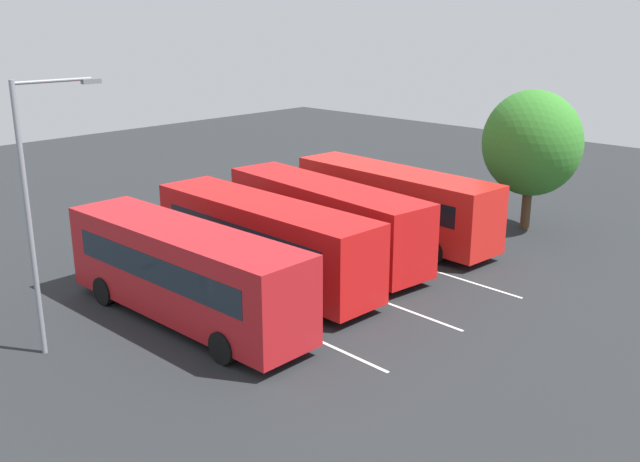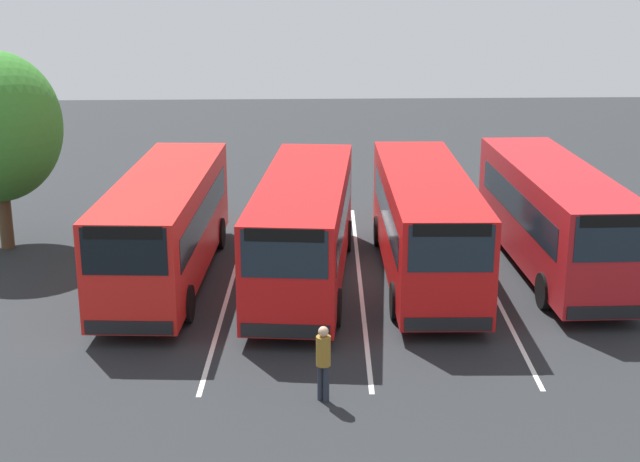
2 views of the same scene
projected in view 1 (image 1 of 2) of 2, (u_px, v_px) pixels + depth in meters
name	position (u px, v px, depth m)	size (l,w,h in m)	color
ground_plane	(302.00, 271.00, 28.35)	(73.29, 73.29, 0.00)	#232628
bus_far_left	(393.00, 202.00, 31.82)	(10.29, 3.03, 3.19)	red
bus_center_left	(325.00, 218.00, 29.26)	(10.35, 3.47, 3.19)	red
bus_center_right	(264.00, 239.00, 26.55)	(10.22, 2.74, 3.19)	red
bus_far_right	(184.00, 271.00, 23.33)	(10.19, 2.64, 3.19)	#AD191E
pedestrian	(206.00, 204.00, 34.29)	(0.45, 0.45, 1.75)	#232833
street_lamp	(35.00, 202.00, 20.39)	(0.32, 2.63, 8.10)	gray
depot_tree	(532.00, 143.00, 32.83)	(4.64, 4.17, 6.52)	#4C3823
lane_stripe_outer_left	(365.00, 249.00, 31.00)	(15.40, 0.12, 0.01)	silver
lane_stripe_inner_left	(302.00, 271.00, 28.35)	(15.40, 0.12, 0.01)	silver
lane_stripe_inner_right	(226.00, 298.00, 25.70)	(15.40, 0.12, 0.01)	silver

